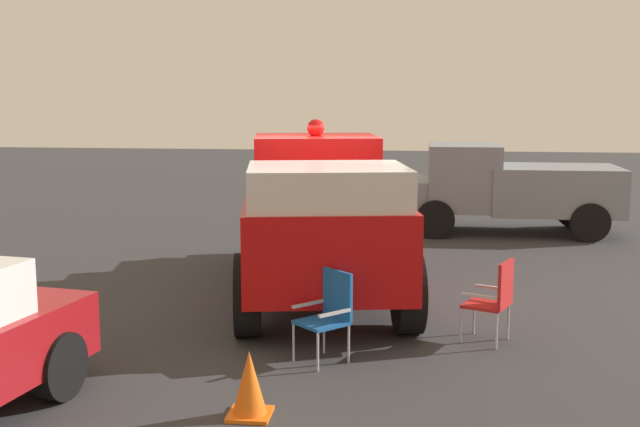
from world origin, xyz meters
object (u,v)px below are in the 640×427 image
lawn_chair_by_car (496,295)px  lawn_chair_spare (329,309)px  vintage_fire_truck (319,216)px  traffic_cone (249,385)px  parked_pickup (505,187)px

lawn_chair_by_car → lawn_chair_spare: size_ratio=1.00×
vintage_fire_truck → lawn_chair_spare: (0.48, -2.91, -0.61)m
lawn_chair_by_car → lawn_chair_spare: same height
lawn_chair_by_car → traffic_cone: 3.55m
vintage_fire_truck → parked_pickup: bearing=60.2°
parked_pickup → traffic_cone: parked_pickup is taller
parked_pickup → lawn_chair_by_car: 7.90m
parked_pickup → traffic_cone: size_ratio=7.58×
lawn_chair_spare → traffic_cone: lawn_chair_spare is taller
vintage_fire_truck → parked_pickup: vintage_fire_truck is taller
lawn_chair_by_car → traffic_cone: size_ratio=1.61×
vintage_fire_truck → parked_pickup: (3.31, 5.79, -0.21)m
lawn_chair_by_car → traffic_cone: lawn_chair_by_car is taller
vintage_fire_truck → lawn_chair_by_car: 3.21m
traffic_cone → vintage_fire_truck: bearing=88.9°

